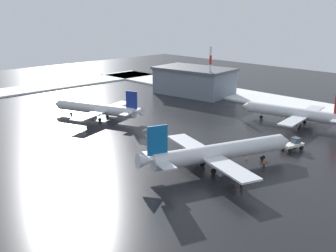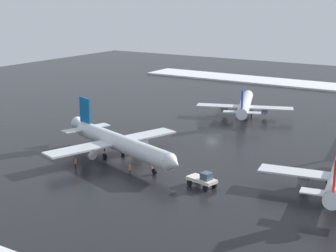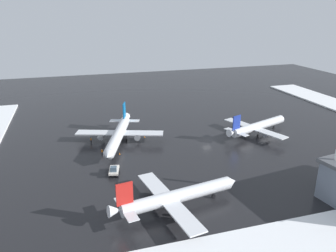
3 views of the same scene
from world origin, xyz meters
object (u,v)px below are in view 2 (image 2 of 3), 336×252
airplane_parked_starboard (119,143)px  pushback_tug (203,179)px  airplane_parked_portside (245,105)px  traffic_cone_near_nose (152,167)px  ground_crew_by_nose_gear (130,169)px  traffic_cone_mid_line (134,144)px  ground_crew_near_tug (76,163)px

airplane_parked_starboard → pushback_tug: airplane_parked_starboard is taller
airplane_parked_portside → traffic_cone_near_nose: airplane_parked_portside is taller
airplane_parked_portside → ground_crew_by_nose_gear: size_ratio=15.51×
traffic_cone_mid_line → ground_crew_by_nose_gear: bearing=-146.3°
pushback_tug → ground_crew_by_nose_gear: pushback_tug is taller
airplane_parked_starboard → airplane_parked_portside: bearing=102.6°
ground_crew_near_tug → traffic_cone_near_nose: size_ratio=3.11×
ground_crew_by_nose_gear → pushback_tug: bearing=136.9°
airplane_parked_starboard → airplane_parked_portside: size_ratio=1.15×
airplane_parked_portside → traffic_cone_near_nose: 44.61m
airplane_parked_portside → ground_crew_by_nose_gear: bearing=161.8°
airplane_parked_portside → pushback_tug: (-47.55, -14.32, -1.41)m
ground_crew_by_nose_gear → traffic_cone_mid_line: bearing=-106.3°
traffic_cone_mid_line → traffic_cone_near_nose: bearing=-131.9°
airplane_parked_portside → ground_crew_near_tug: size_ratio=15.51×
airplane_parked_starboard → traffic_cone_mid_line: airplane_parked_starboard is taller
airplane_parked_starboard → pushback_tug: (-4.08, -18.93, -1.81)m
ground_crew_near_tug → traffic_cone_near_nose: ground_crew_near_tug is taller
airplane_parked_starboard → ground_crew_near_tug: (-7.85, 3.28, -2.12)m
airplane_parked_starboard → ground_crew_near_tug: size_ratio=17.90×
airplane_parked_portside → traffic_cone_near_nose: size_ratio=48.23×
traffic_cone_mid_line → airplane_parked_portside: bearing=-12.3°
airplane_parked_portside → traffic_cone_mid_line: (-35.06, 7.61, -2.42)m
ground_crew_near_tug → traffic_cone_mid_line: (16.27, -0.28, -0.70)m
traffic_cone_near_nose → traffic_cone_mid_line: size_ratio=1.00×
ground_crew_by_nose_gear → traffic_cone_near_nose: 4.80m
ground_crew_by_nose_gear → traffic_cone_mid_line: 16.85m
ground_crew_near_tug → pushback_tug: bearing=-21.5°
ground_crew_by_nose_gear → traffic_cone_near_nose: size_ratio=3.11×
airplane_parked_starboard → traffic_cone_mid_line: 9.37m
traffic_cone_near_nose → airplane_parked_portside: bearing=3.7°
ground_crew_by_nose_gear → traffic_cone_mid_line: size_ratio=3.11×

